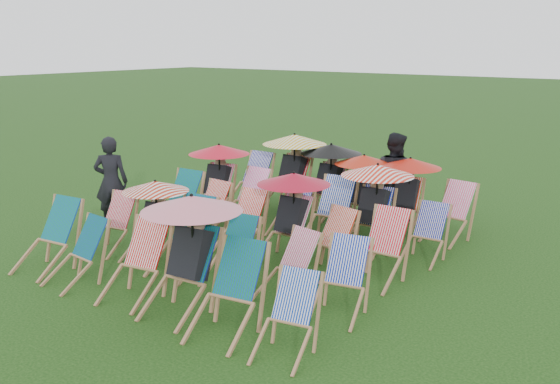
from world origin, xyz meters
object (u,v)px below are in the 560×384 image
Objects in this scene: person_rear at (394,177)px; deckchair_0 at (47,236)px; deckchair_5 at (286,318)px; deckchair_29 at (449,213)px; person_left at (111,182)px.

deckchair_0 is at bearing 70.03° from person_rear.
deckchair_5 is 0.91× the size of deckchair_29.
person_rear reaches higher than deckchair_29.
person_left is 4.95m from person_rear.
person_rear is (3.78, 3.19, 0.01)m from person_left.
deckchair_0 is at bearing 78.68° from person_left.
deckchair_0 is at bearing 169.58° from deckchair_5.
person_left is at bearing 148.92° from deckchair_5.
deckchair_29 is 1.39m from person_rear.
person_rear reaches higher than deckchair_0.
deckchair_5 is 0.53× the size of person_rear.
person_left is (-0.99, 1.94, 0.30)m from deckchair_0.
person_left is at bearing -144.18° from deckchair_29.
deckchair_5 is 4.64m from deckchair_29.
deckchair_5 is 0.53× the size of person_left.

